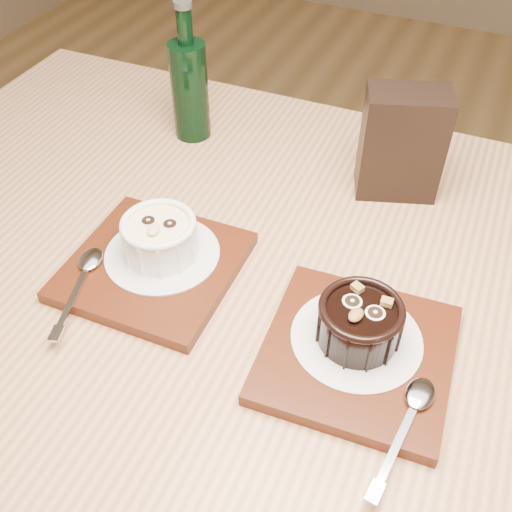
{
  "coord_description": "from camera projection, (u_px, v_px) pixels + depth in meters",
  "views": [
    {
      "loc": [
        0.25,
        -0.54,
        1.24
      ],
      "look_at": [
        0.07,
        -0.15,
        0.81
      ],
      "focal_mm": 42.0,
      "sensor_mm": 36.0,
      "label": 1
    }
  ],
  "objects": [
    {
      "name": "tray_left",
      "position": [
        154.0,
        266.0,
        0.67
      ],
      "size": [
        0.18,
        0.18,
        0.01
      ],
      "primitive_type": "cube",
      "rotation": [
        0.0,
        0.0,
        0.03
      ],
      "color": "#4B1D0C",
      "rests_on": "table"
    },
    {
      "name": "ramekin_dark",
      "position": [
        360.0,
        321.0,
        0.57
      ],
      "size": [
        0.08,
        0.08,
        0.05
      ],
      "rotation": [
        0.0,
        0.0,
        -0.2
      ],
      "color": "black",
      "rests_on": "doily_right"
    },
    {
      "name": "spoon_left",
      "position": [
        80.0,
        282.0,
        0.64
      ],
      "size": [
        0.06,
        0.14,
        0.01
      ],
      "primitive_type": null,
      "rotation": [
        0.0,
        0.0,
        0.29
      ],
      "color": "silver",
      "rests_on": "tray_left"
    },
    {
      "name": "ramekin_white",
      "position": [
        160.0,
        236.0,
        0.66
      ],
      "size": [
        0.08,
        0.08,
        0.05
      ],
      "rotation": [
        0.0,
        0.0,
        0.19
      ],
      "color": "white",
      "rests_on": "doily_left"
    },
    {
      "name": "doily_left",
      "position": [
        162.0,
        254.0,
        0.68
      ],
      "size": [
        0.13,
        0.13,
        0.0
      ],
      "primitive_type": "cylinder",
      "color": "silver",
      "rests_on": "tray_left"
    },
    {
      "name": "spoon_right",
      "position": [
        406.0,
        423.0,
        0.52
      ],
      "size": [
        0.04,
        0.14,
        0.01
      ],
      "primitive_type": null,
      "rotation": [
        0.0,
        0.0,
        -0.11
      ],
      "color": "silver",
      "rests_on": "tray_right"
    },
    {
      "name": "ground",
      "position": [
        254.0,
        475.0,
        1.29
      ],
      "size": [
        5.0,
        5.0,
        0.0
      ],
      "primitive_type": "plane",
      "color": "brown",
      "rests_on": "ground"
    },
    {
      "name": "table",
      "position": [
        289.0,
        346.0,
        0.72
      ],
      "size": [
        1.22,
        0.82,
        0.75
      ],
      "rotation": [
        0.0,
        0.0,
        0.02
      ],
      "color": "#9A6943",
      "rests_on": "ground"
    },
    {
      "name": "tray_right",
      "position": [
        357.0,
        354.0,
        0.59
      ],
      "size": [
        0.19,
        0.19,
        0.01
      ],
      "primitive_type": "cube",
      "rotation": [
        0.0,
        0.0,
        0.07
      ],
      "color": "#4B1D0C",
      "rests_on": "table"
    },
    {
      "name": "green_bottle",
      "position": [
        190.0,
        87.0,
        0.83
      ],
      "size": [
        0.05,
        0.05,
        0.19
      ],
      "color": "black",
      "rests_on": "table"
    },
    {
      "name": "condiment_stand",
      "position": [
        402.0,
        144.0,
        0.74
      ],
      "size": [
        0.11,
        0.09,
        0.14
      ],
      "primitive_type": "cube",
      "rotation": [
        0.0,
        0.0,
        0.33
      ],
      "color": "black",
      "rests_on": "table"
    },
    {
      "name": "doily_right",
      "position": [
        356.0,
        338.0,
        0.59
      ],
      "size": [
        0.13,
        0.13,
        0.0
      ],
      "primitive_type": "cylinder",
      "color": "silver",
      "rests_on": "tray_right"
    }
  ]
}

